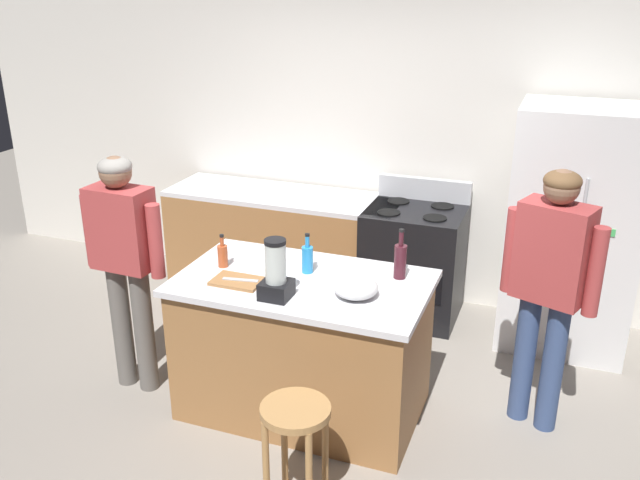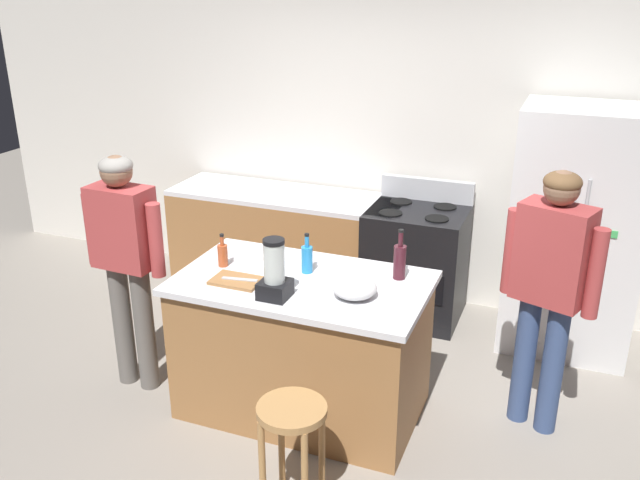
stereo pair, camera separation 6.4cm
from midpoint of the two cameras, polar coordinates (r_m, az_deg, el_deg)
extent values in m
plane|color=gray|center=(4.59, -1.76, -13.77)|extent=(14.00, 14.00, 0.00)
cube|color=silver|center=(5.75, 5.51, 8.33)|extent=(8.00, 0.10, 2.70)
cube|color=#9E6B3D|center=(4.35, -1.83, -9.07)|extent=(1.47, 0.84, 0.87)
cube|color=silver|center=(4.14, -1.90, -3.62)|extent=(1.53, 0.90, 0.04)
cube|color=#9E6B3D|center=(5.92, -3.32, -0.50)|extent=(2.00, 0.64, 0.87)
cube|color=silver|center=(5.76, -3.42, 3.71)|extent=(2.00, 0.64, 0.04)
cube|color=silver|center=(5.26, 20.07, 0.75)|extent=(0.90, 0.70, 1.81)
cylinder|color=#B7BABF|center=(4.88, 19.61, 0.37)|extent=(0.02, 0.02, 0.81)
cylinder|color=#B7BABF|center=(4.88, 20.54, 0.25)|extent=(0.02, 0.02, 0.81)
cube|color=red|center=(4.94, 17.70, -0.69)|extent=(0.05, 0.01, 0.05)
cube|color=#3FB259|center=(4.91, 20.89, -0.11)|extent=(0.05, 0.01, 0.05)
cube|color=#3FB259|center=(4.89, 22.85, 0.56)|extent=(0.05, 0.01, 0.05)
cube|color=black|center=(5.55, 7.46, -1.97)|extent=(0.76, 0.64, 0.91)
cube|color=black|center=(5.28, 6.61, -3.74)|extent=(0.60, 0.01, 0.24)
cube|color=#B7BABF|center=(5.63, 8.42, 4.25)|extent=(0.76, 0.06, 0.18)
cylinder|color=black|center=(5.29, 5.42, 2.29)|extent=(0.18, 0.18, 0.01)
cylinder|color=black|center=(5.21, 9.24, 1.82)|extent=(0.18, 0.18, 0.01)
cylinder|color=black|center=(5.56, 6.24, 3.24)|extent=(0.18, 0.18, 0.01)
cylinder|color=black|center=(5.49, 9.88, 2.80)|extent=(0.18, 0.18, 0.01)
cylinder|color=#66605B|center=(4.81, -16.60, -6.82)|extent=(0.14, 0.14, 0.88)
cylinder|color=#66605B|center=(4.71, -14.88, -7.29)|extent=(0.14, 0.14, 0.88)
cube|color=#B23F3F|center=(4.48, -16.65, 0.94)|extent=(0.41, 0.24, 0.53)
cylinder|color=#B23F3F|center=(4.65, -18.98, 0.77)|extent=(0.09, 0.09, 0.48)
cylinder|color=#B23F3F|center=(4.34, -14.01, -0.11)|extent=(0.09, 0.09, 0.48)
sphere|color=#8C664C|center=(4.37, -17.15, 5.45)|extent=(0.21, 0.21, 0.20)
ellipsoid|color=gray|center=(4.36, -17.20, 5.89)|extent=(0.22, 0.22, 0.12)
cylinder|color=#384C7A|center=(4.40, 18.47, -10.03)|extent=(0.17, 0.17, 0.86)
cylinder|color=#384C7A|center=(4.46, 16.32, -9.35)|extent=(0.17, 0.17, 0.86)
cube|color=#B23F3F|center=(4.11, 18.49, -1.01)|extent=(0.45, 0.34, 0.59)
cylinder|color=#B23F3F|center=(4.06, 21.64, -2.52)|extent=(0.12, 0.12, 0.53)
cylinder|color=#B23F3F|center=(4.22, 15.30, -0.81)|extent=(0.12, 0.12, 0.53)
sphere|color=#8C664C|center=(3.99, 19.14, 4.21)|extent=(0.26, 0.26, 0.20)
ellipsoid|color=brown|center=(3.98, 19.21, 4.69)|extent=(0.27, 0.27, 0.12)
cylinder|color=#B7844C|center=(3.52, -2.61, -14.05)|extent=(0.36, 0.36, 0.04)
cylinder|color=#B7844C|center=(3.67, -5.05, -18.61)|extent=(0.04, 0.04, 0.59)
cylinder|color=#B7844C|center=(3.83, -3.50, -16.53)|extent=(0.04, 0.04, 0.59)
cylinder|color=#B7844C|center=(3.76, -0.08, -17.33)|extent=(0.04, 0.04, 0.59)
cube|color=black|center=(3.90, -4.15, -4.16)|extent=(0.17, 0.17, 0.10)
cylinder|color=silver|center=(3.83, -4.21, -1.92)|extent=(0.12, 0.12, 0.23)
cylinder|color=black|center=(3.79, -4.27, -0.14)|extent=(0.12, 0.12, 0.02)
cylinder|color=#471923|center=(4.14, 6.28, -1.82)|extent=(0.08, 0.08, 0.21)
cylinder|color=#471923|center=(4.09, 6.37, 0.11)|extent=(0.03, 0.03, 0.09)
cylinder|color=black|center=(4.07, 6.40, 0.80)|extent=(0.03, 0.03, 0.02)
cylinder|color=#B24C26|center=(4.34, -8.55, -1.35)|extent=(0.06, 0.06, 0.14)
cylinder|color=#B24C26|center=(4.30, -8.63, -0.12)|extent=(0.02, 0.02, 0.06)
cylinder|color=black|center=(4.29, -8.65, 0.35)|extent=(0.03, 0.03, 0.02)
cylinder|color=#268CD8|center=(4.20, -1.49, -1.66)|extent=(0.07, 0.07, 0.17)
cylinder|color=#268CD8|center=(4.16, -1.51, -0.14)|extent=(0.03, 0.03, 0.07)
cylinder|color=black|center=(4.14, -1.52, 0.43)|extent=(0.03, 0.03, 0.02)
ellipsoid|color=white|center=(3.91, 2.55, -3.96)|extent=(0.26, 0.26, 0.12)
cube|color=#9E6B3D|center=(4.12, -7.36, -3.44)|extent=(0.30, 0.20, 0.02)
cube|color=#B7BABF|center=(4.11, -7.12, -3.32)|extent=(0.22, 0.07, 0.01)
camera|label=1|loc=(0.03, -90.42, -0.17)|focal=38.26mm
camera|label=2|loc=(0.03, 89.58, 0.17)|focal=38.26mm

